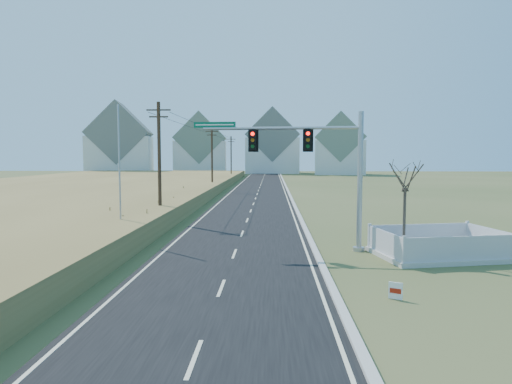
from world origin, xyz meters
The scene contains 16 objects.
ground centered at (0.00, 0.00, 0.00)m, with size 260.00×260.00×0.00m, color #404B24.
road centered at (0.00, 50.00, 0.03)m, with size 8.00×180.00×0.06m, color black.
curb centered at (4.15, 50.00, 0.09)m, with size 0.30×180.00×0.18m, color #B2AFA8.
reed_marsh centered at (-24.00, 40.00, 0.65)m, with size 38.00×110.00×1.30m, color #9C8346.
utility_pole_near centered at (-6.50, 15.00, 4.68)m, with size 1.80×0.26×9.00m.
utility_pole_mid centered at (-6.50, 45.00, 4.68)m, with size 1.80×0.26×9.00m.
utility_pole_far centered at (-6.50, 75.00, 4.68)m, with size 1.80×0.26×9.00m.
condo_nw centered at (-38.00, 100.00, 7.70)m, with size 17.69×13.38×19.05m.
condo_nnw centered at (-18.00, 108.00, 6.94)m, with size 14.93×11.17×17.03m.
condo_n centered at (2.00, 112.00, 7.61)m, with size 15.27×10.20×18.54m.
condo_ne centered at (20.00, 104.00, 6.84)m, with size 14.12×10.51×16.52m.
traffic_signal_mast centered at (4.63, 5.37, 4.48)m, with size 9.16×1.19×7.32m.
fence_enclosure centered at (10.21, 3.98, 0.27)m, with size 6.65×5.17×1.36m.
open_sign centered at (6.23, -3.00, 0.32)m, with size 0.45×0.26×0.60m.
flagpole centered at (-7.00, 7.52, 3.19)m, with size 0.36×0.36×7.99m.
bare_tree centered at (8.69, 4.64, 4.08)m, with size 1.91×1.91×5.06m.
Camera 1 is at (1.89, -18.77, 5.03)m, focal length 32.00 mm.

